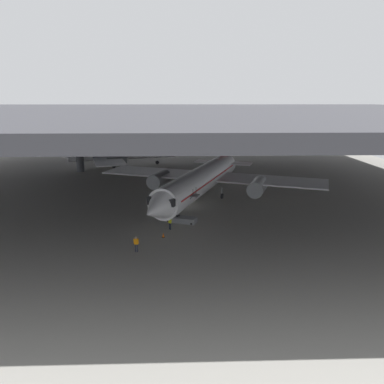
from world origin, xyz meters
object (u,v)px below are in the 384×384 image
Objects in this scene: boarding_stairs at (182,217)px; crew_worker_by_stairs at (170,222)px; airplane_main at (203,179)px; crew_worker_near_nose at (136,243)px; airplane_distant at (120,153)px; traffic_cone_orange at (163,235)px.

boarding_stairs is 3.27m from crew_worker_by_stairs.
airplane_main is at bearing 72.22° from boarding_stairs.
boarding_stairs is at bearing -107.78° from airplane_main.
airplane_distant reaches higher than crew_worker_near_nose.
crew_worker_near_nose is 2.93× the size of traffic_cone_orange.
crew_worker_by_stairs is at bearing 63.43° from crew_worker_near_nose.
airplane_distant is (-13.35, 45.70, 2.30)m from crew_worker_by_stairs.
crew_worker_near_nose is at bearing -122.89° from traffic_cone_orange.
boarding_stairs reaches higher than crew_worker_near_nose.
traffic_cone_orange is (-5.63, -16.06, -3.32)m from airplane_main.
airplane_main reaches higher than boarding_stairs.
airplane_main is at bearing 67.61° from crew_worker_near_nose.
airplane_distant is at bearing 106.28° from crew_worker_by_stairs.
crew_worker_by_stairs is (-1.53, -2.87, 0.24)m from boarding_stairs.
airplane_distant is at bearing 109.16° from boarding_stairs.
boarding_stairs is 2.75× the size of crew_worker_near_nose.
boarding_stairs is 8.06× the size of traffic_cone_orange.
boarding_stairs is 10.98m from crew_worker_near_nose.
airplane_distant reaches higher than boarding_stairs.
traffic_cone_orange is at bearing -112.14° from boarding_stairs.
traffic_cone_orange is (2.72, 4.20, -0.72)m from crew_worker_near_nose.
airplane_main is 14.47m from crew_worker_by_stairs.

